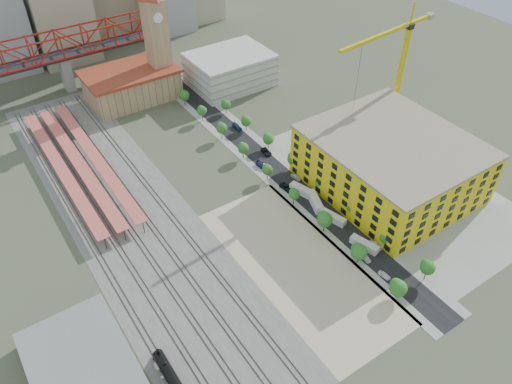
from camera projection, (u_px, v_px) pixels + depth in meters
ground at (250, 199)px, 163.37m from camera, size 400.00×400.00×0.00m
ballast_strip at (125, 210)px, 159.11m from camera, size 36.00×165.00×0.06m
dirt_lot at (299, 265)px, 141.80m from camera, size 28.00×67.00×0.06m
street_asphalt at (264, 160)px, 179.60m from camera, size 12.00×170.00×0.06m
sidewalk_west at (251, 165)px, 177.27m from camera, size 3.00×170.00×0.04m
sidewalk_east at (276, 155)px, 181.94m from camera, size 3.00×170.00×0.04m
construction_pad at (392, 182)px, 169.84m from camera, size 50.00×90.00×0.06m
rail_tracks at (120, 212)px, 158.27m from camera, size 26.56×160.00×0.18m
platform_canopies at (79, 163)px, 171.75m from camera, size 16.00×80.00×4.12m
station_hall at (132, 84)px, 208.61m from camera, size 38.00×24.00×13.10m
clock_tower at (155, 28)px, 198.55m from camera, size 12.00×12.00×52.00m
parking_garage at (230, 69)px, 218.23m from camera, size 34.00×26.00×14.00m
truss_bridge at (60, 49)px, 206.70m from camera, size 94.00×9.60×25.60m
construction_building at (391, 163)px, 162.47m from camera, size 44.60×50.60×18.80m
warehouse at (82, 368)px, 114.83m from camera, size 22.00×32.00×5.00m
street_trees at (280, 174)px, 173.31m from camera, size 15.40×124.40×8.00m
distant_hills at (119, 75)px, 398.20m from camera, size 647.00×264.00×227.00m
tower_crane at (398, 59)px, 172.90m from camera, size 46.45×6.26×49.68m
site_trailer_a at (364, 245)px, 146.14m from camera, size 4.51×9.12×2.41m
site_trailer_b at (333, 218)px, 154.93m from camera, size 4.40×8.89×2.35m
site_trailer_c at (315, 202)px, 160.43m from camera, size 5.68×10.00×2.66m
site_trailer_d at (303, 191)px, 164.45m from camera, size 4.94×9.80×2.59m
car_0 at (384, 275)px, 138.07m from camera, size 2.04×4.00×1.30m
car_1 at (365, 258)px, 142.99m from camera, size 1.66×4.23×1.37m
car_2 at (286, 187)px, 166.71m from camera, size 3.05×5.57×1.48m
car_3 at (262, 165)px, 175.86m from camera, size 2.63×5.55×1.56m
car_4 at (376, 245)px, 146.61m from camera, size 2.26×4.66×1.53m
car_5 at (296, 177)px, 170.96m from camera, size 1.84×4.25×1.36m
car_6 at (266, 152)px, 182.19m from camera, size 2.73×5.27×1.42m
car_7 at (237, 127)px, 194.74m from camera, size 2.17×5.22×1.51m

